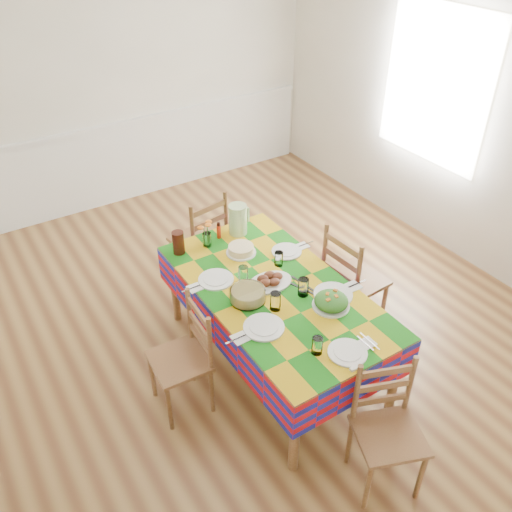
{
  "coord_description": "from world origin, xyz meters",
  "views": [
    {
      "loc": [
        -1.77,
        -2.96,
        3.08
      ],
      "look_at": [
        -0.1,
        -0.32,
        0.87
      ],
      "focal_mm": 38.0,
      "sensor_mm": 36.0,
      "label": 1
    }
  ],
  "objects_px": {
    "tea_pitcher": "(178,243)",
    "dining_table": "(275,297)",
    "green_pitcher": "(238,219)",
    "chair_right": "(351,281)",
    "meat_platter": "(270,281)",
    "chair_near": "(387,430)",
    "chair_left": "(185,359)",
    "chair_far": "(201,241)"
  },
  "relations": [
    {
      "from": "tea_pitcher",
      "to": "dining_table",
      "type": "bearing_deg",
      "value": -63.86
    },
    {
      "from": "green_pitcher",
      "to": "chair_right",
      "type": "xyz_separation_m",
      "value": [
        0.57,
        -0.76,
        -0.36
      ]
    },
    {
      "from": "meat_platter",
      "to": "chair_right",
      "type": "height_order",
      "value": "chair_right"
    },
    {
      "from": "dining_table",
      "to": "meat_platter",
      "type": "relative_size",
      "value": 5.53
    },
    {
      "from": "meat_platter",
      "to": "tea_pitcher",
      "type": "height_order",
      "value": "tea_pitcher"
    },
    {
      "from": "meat_platter",
      "to": "green_pitcher",
      "type": "xyz_separation_m",
      "value": [
        0.15,
        0.69,
        0.1
      ]
    },
    {
      "from": "chair_near",
      "to": "chair_left",
      "type": "bearing_deg",
      "value": 143.89
    },
    {
      "from": "green_pitcher",
      "to": "tea_pitcher",
      "type": "relative_size",
      "value": 1.37
    },
    {
      "from": "dining_table",
      "to": "chair_right",
      "type": "bearing_deg",
      "value": -0.21
    },
    {
      "from": "chair_near",
      "to": "chair_left",
      "type": "height_order",
      "value": "chair_near"
    },
    {
      "from": "green_pitcher",
      "to": "meat_platter",
      "type": "bearing_deg",
      "value": -102.37
    },
    {
      "from": "chair_near",
      "to": "green_pitcher",
      "type": "bearing_deg",
      "value": 106.92
    },
    {
      "from": "dining_table",
      "to": "meat_platter",
      "type": "distance_m",
      "value": 0.12
    },
    {
      "from": "green_pitcher",
      "to": "chair_near",
      "type": "distance_m",
      "value": 1.95
    },
    {
      "from": "green_pitcher",
      "to": "chair_right",
      "type": "relative_size",
      "value": 0.26
    },
    {
      "from": "dining_table",
      "to": "tea_pitcher",
      "type": "bearing_deg",
      "value": 116.14
    },
    {
      "from": "meat_platter",
      "to": "chair_far",
      "type": "relative_size",
      "value": 0.35
    },
    {
      "from": "meat_platter",
      "to": "chair_near",
      "type": "xyz_separation_m",
      "value": [
        0.01,
        -1.22,
        -0.31
      ]
    },
    {
      "from": "tea_pitcher",
      "to": "chair_left",
      "type": "distance_m",
      "value": 0.92
    },
    {
      "from": "chair_near",
      "to": "chair_right",
      "type": "distance_m",
      "value": 1.35
    },
    {
      "from": "chair_near",
      "to": "chair_far",
      "type": "height_order",
      "value": "chair_far"
    },
    {
      "from": "chair_right",
      "to": "tea_pitcher",
      "type": "bearing_deg",
      "value": 51.74
    },
    {
      "from": "green_pitcher",
      "to": "chair_near",
      "type": "height_order",
      "value": "green_pitcher"
    },
    {
      "from": "chair_far",
      "to": "green_pitcher",
      "type": "bearing_deg",
      "value": 100.13
    },
    {
      "from": "dining_table",
      "to": "chair_far",
      "type": "bearing_deg",
      "value": 89.63
    },
    {
      "from": "chair_left",
      "to": "chair_right",
      "type": "bearing_deg",
      "value": 93.46
    },
    {
      "from": "chair_near",
      "to": "chair_far",
      "type": "xyz_separation_m",
      "value": [
        -0.01,
        2.3,
        0.03
      ]
    },
    {
      "from": "meat_platter",
      "to": "chair_near",
      "type": "bearing_deg",
      "value": -89.34
    },
    {
      "from": "chair_near",
      "to": "tea_pitcher",
      "type": "bearing_deg",
      "value": 122.46
    },
    {
      "from": "meat_platter",
      "to": "dining_table",
      "type": "bearing_deg",
      "value": -90.3
    },
    {
      "from": "tea_pitcher",
      "to": "chair_left",
      "type": "xyz_separation_m",
      "value": [
        -0.36,
        -0.76,
        -0.38
      ]
    },
    {
      "from": "green_pitcher",
      "to": "chair_near",
      "type": "bearing_deg",
      "value": -94.11
    },
    {
      "from": "dining_table",
      "to": "chair_far",
      "type": "height_order",
      "value": "chair_far"
    },
    {
      "from": "green_pitcher",
      "to": "tea_pitcher",
      "type": "xyz_separation_m",
      "value": [
        -0.52,
        0.0,
        -0.03
      ]
    },
    {
      "from": "chair_far",
      "to": "tea_pitcher",
      "type": "bearing_deg",
      "value": 35.73
    },
    {
      "from": "chair_far",
      "to": "chair_left",
      "type": "relative_size",
      "value": 1.09
    },
    {
      "from": "meat_platter",
      "to": "chair_left",
      "type": "height_order",
      "value": "chair_left"
    },
    {
      "from": "green_pitcher",
      "to": "chair_left",
      "type": "xyz_separation_m",
      "value": [
        -0.88,
        -0.76,
        -0.41
      ]
    },
    {
      "from": "tea_pitcher",
      "to": "chair_right",
      "type": "height_order",
      "value": "chair_right"
    },
    {
      "from": "meat_platter",
      "to": "tea_pitcher",
      "type": "xyz_separation_m",
      "value": [
        -0.37,
        0.69,
        0.07
      ]
    },
    {
      "from": "meat_platter",
      "to": "chair_far",
      "type": "bearing_deg",
      "value": 89.62
    },
    {
      "from": "meat_platter",
      "to": "chair_right",
      "type": "xyz_separation_m",
      "value": [
        0.72,
        -0.07,
        -0.26
      ]
    }
  ]
}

